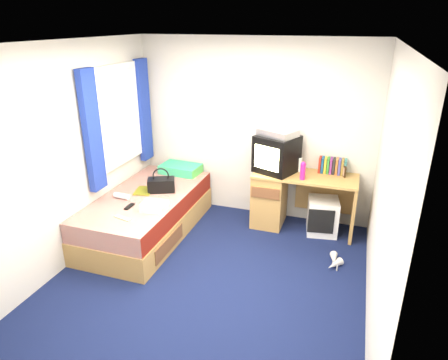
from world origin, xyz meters
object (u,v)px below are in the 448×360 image
(white_heels, at_px, (334,262))
(towel, at_px, (154,206))
(picture_frame, at_px, (344,171))
(pink_water_bottle, at_px, (303,172))
(magazine, at_px, (144,191))
(aerosol_can, at_px, (300,165))
(colour_swatch_fan, at_px, (123,218))
(handbag, at_px, (161,184))
(bed, at_px, (147,214))
(crt_tv, at_px, (277,154))
(desk, at_px, (283,196))
(vcr, at_px, (278,133))
(pillow, at_px, (181,169))
(remote_control, at_px, (129,206))
(storage_cube, at_px, (322,216))
(water_bottle, at_px, (122,196))

(white_heels, bearing_deg, towel, -169.78)
(picture_frame, distance_m, pink_water_bottle, 0.55)
(pink_water_bottle, xyz_separation_m, magazine, (-1.92, -0.54, -0.30))
(picture_frame, height_order, aerosol_can, aerosol_can)
(towel, distance_m, colour_swatch_fan, 0.38)
(towel, height_order, white_heels, towel)
(picture_frame, height_order, white_heels, picture_frame)
(handbag, xyz_separation_m, magazine, (-0.21, -0.08, -0.08))
(aerosol_can, bearing_deg, handbag, -156.38)
(bed, bearing_deg, aerosol_can, 26.50)
(handbag, bearing_deg, white_heels, -28.56)
(crt_tv, bearing_deg, handbag, -133.07)
(picture_frame, xyz_separation_m, magazine, (-2.40, -0.81, -0.27))
(magazine, bearing_deg, white_heels, -1.71)
(white_heels, bearing_deg, picture_frame, 91.52)
(bed, bearing_deg, desk, 26.56)
(handbag, bearing_deg, picture_frame, -6.16)
(handbag, distance_m, towel, 0.55)
(vcr, bearing_deg, towel, -110.75)
(vcr, height_order, pink_water_bottle, vcr)
(pillow, xyz_separation_m, white_heels, (2.25, -0.83, -0.56))
(pillow, height_order, desk, desk)
(pillow, distance_m, magazine, 0.78)
(aerosol_can, relative_size, magazine, 0.68)
(vcr, relative_size, remote_control, 2.80)
(handbag, height_order, colour_swatch_fan, handbag)
(desk, bearing_deg, picture_frame, 7.83)
(storage_cube, xyz_separation_m, towel, (-1.81, -1.09, 0.35))
(bed, height_order, handbag, handbag)
(crt_tv, bearing_deg, pink_water_bottle, -3.16)
(magazine, bearing_deg, crt_tv, 24.58)
(bed, height_order, aerosol_can, aerosol_can)
(picture_frame, xyz_separation_m, colour_swatch_fan, (-2.25, -1.55, -0.27))
(pillow, height_order, water_bottle, pillow)
(bed, distance_m, vcr, 1.96)
(vcr, distance_m, remote_control, 2.03)
(magazine, bearing_deg, remote_control, -81.40)
(storage_cube, xyz_separation_m, magazine, (-2.20, -0.65, 0.31))
(vcr, bearing_deg, storage_cube, 19.06)
(crt_tv, relative_size, vcr, 1.35)
(vcr, relative_size, handbag, 1.16)
(bed, distance_m, remote_control, 0.47)
(pillow, height_order, vcr, vcr)
(picture_frame, bearing_deg, storage_cube, -157.08)
(magazine, height_order, white_heels, magazine)
(pink_water_bottle, bearing_deg, bed, -161.36)
(towel, bearing_deg, handbag, 108.60)
(crt_tv, bearing_deg, colour_swatch_fan, -112.10)
(picture_frame, bearing_deg, aerosol_can, 165.26)
(pink_water_bottle, relative_size, towel, 0.73)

